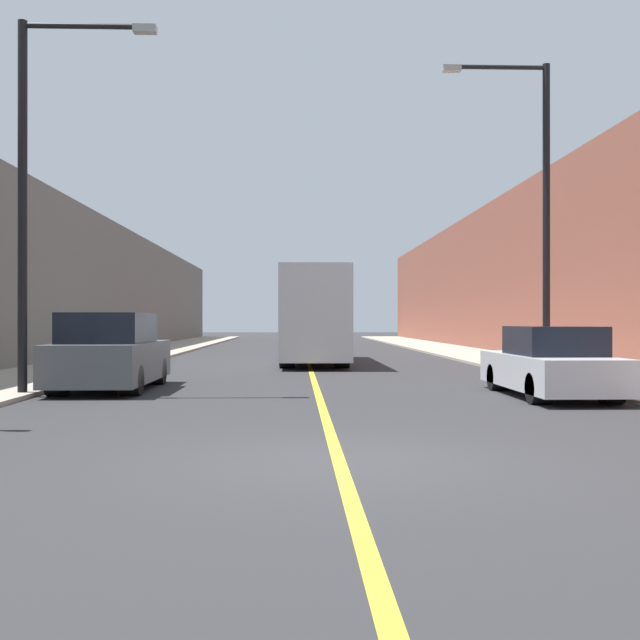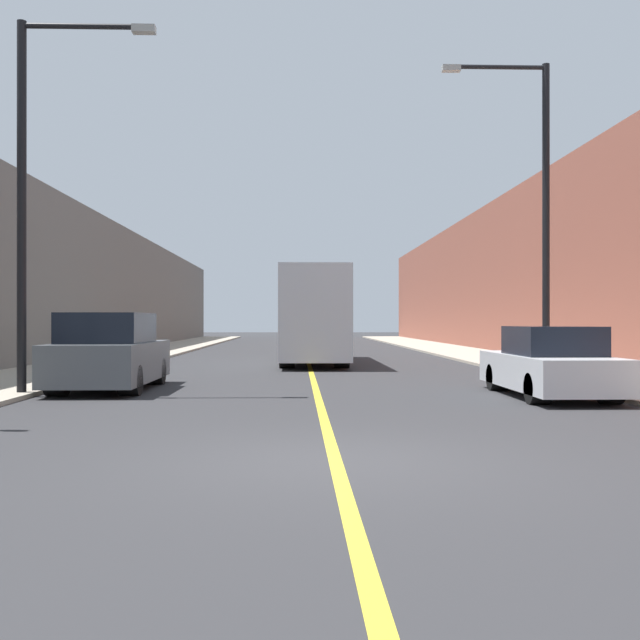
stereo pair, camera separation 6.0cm
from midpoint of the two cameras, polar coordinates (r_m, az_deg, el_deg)
The scene contains 11 objects.
ground_plane at distance 8.84m, azimuth 1.38°, elevation -10.71°, with size 200.00×200.00×0.00m, color #2D2D30.
sidewalk_left at distance 39.42m, azimuth -12.65°, elevation -2.38°, with size 3.67×72.00×0.10m, color #A89E8C.
sidewalk_right at distance 39.61m, azimuth 10.48°, elevation -2.37°, with size 3.67×72.00×0.10m, color #A89E8C.
building_row_left at distance 40.33m, azimuth -18.01°, elevation 2.38°, with size 4.00×72.00×6.73m, color #66605B.
building_row_right at distance 40.63m, azimuth 15.79°, elevation 3.21°, with size 4.00×72.00×7.92m, color brown.
road_center_line at distance 38.72m, azimuth -1.05°, elevation -2.49°, with size 0.16×72.00×0.01m, color gold.
bus at distance 29.01m, azimuth -0.52°, elevation 0.38°, with size 2.42×10.00×3.52m.
parked_suv_left at distance 18.37m, azimuth -15.65°, elevation -2.53°, with size 2.02×4.70×1.82m.
car_right_near at distance 16.83m, azimuth 17.21°, elevation -3.30°, with size 1.83×4.77×1.52m.
street_lamp_left at distance 17.50m, azimuth -20.86°, elevation 9.98°, with size 2.97×0.24×8.00m.
street_lamp_right at distance 21.59m, azimuth 16.28°, elevation 8.86°, with size 2.97×0.24×8.58m.
Camera 2 is at (-0.45, -8.68, 1.63)m, focal length 42.00 mm.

